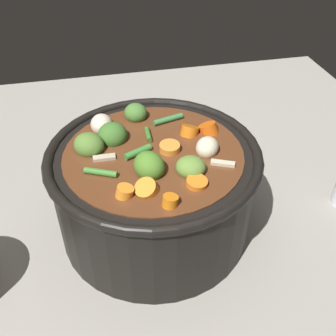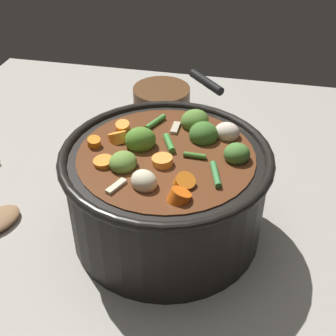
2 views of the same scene
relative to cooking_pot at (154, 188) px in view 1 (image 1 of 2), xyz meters
name	(u,v)px [view 1 (image 1 of 2)]	position (x,y,z in m)	size (l,w,h in m)	color
ground_plane	(155,225)	(0.00, 0.00, -0.08)	(1.10, 1.10, 0.00)	#9E998E
cooking_pot	(154,188)	(0.00, 0.00, 0.00)	(0.30, 0.30, 0.17)	black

